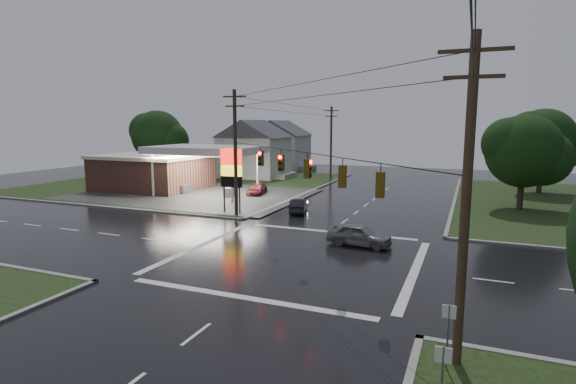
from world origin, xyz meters
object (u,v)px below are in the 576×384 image
at_px(car_north, 298,205).
at_px(car_pump, 257,189).
at_px(car_crossing, 359,235).
at_px(tree_ne_far, 544,140).
at_px(pylon_sign, 231,169).
at_px(house_near, 254,148).
at_px(gas_station, 160,169).
at_px(utility_pole_nw, 235,151).
at_px(tree_nw_behind, 159,136).
at_px(utility_pole_n, 331,142).
at_px(utility_pole_se, 466,200).
at_px(tree_ne_near, 525,151).
at_px(house_far, 280,144).

height_order(car_north, car_pump, car_north).
relative_size(car_north, car_crossing, 0.90).
distance_m(tree_ne_far, car_north, 30.96).
xyz_separation_m(pylon_sign, car_north, (5.55, 2.53, -3.37)).
relative_size(house_near, car_pump, 2.59).
height_order(car_crossing, car_pump, car_crossing).
relative_size(gas_station, car_north, 6.70).
bearing_deg(utility_pole_nw, tree_nw_behind, 139.90).
bearing_deg(utility_pole_n, pylon_sign, -92.08).
height_order(house_near, car_north, house_near).
bearing_deg(tree_ne_far, car_crossing, -115.49).
bearing_deg(gas_station, utility_pole_nw, -32.23).
bearing_deg(tree_ne_far, car_north, -136.51).
bearing_deg(tree_nw_behind, car_pump, -23.96).
xyz_separation_m(gas_station, house_near, (4.73, 16.30, 1.86)).
bearing_deg(tree_nw_behind, tree_ne_far, 4.49).
bearing_deg(pylon_sign, house_near, 112.28).
bearing_deg(car_crossing, pylon_sign, 69.27).
xyz_separation_m(utility_pole_se, car_pump, (-22.50, 30.23, -5.10)).
height_order(utility_pole_nw, house_near, utility_pole_nw).
height_order(house_near, car_crossing, house_near).
bearing_deg(tree_nw_behind, utility_pole_se, -42.34).
bearing_deg(utility_pole_se, car_crossing, 115.98).
bearing_deg(utility_pole_se, pylon_sign, 135.00).
distance_m(pylon_sign, car_north, 6.96).
xyz_separation_m(pylon_sign, utility_pole_nw, (1.00, -1.00, 1.71)).
bearing_deg(utility_pole_nw, gas_station, 147.77).
relative_size(tree_ne_near, car_north, 2.30).
height_order(car_north, car_crossing, car_crossing).
distance_m(utility_pole_nw, tree_ne_far, 36.20).
relative_size(tree_ne_near, car_pump, 2.11).
xyz_separation_m(tree_ne_near, car_north, (-19.09, -8.97, -4.92)).
bearing_deg(car_north, tree_ne_far, -151.94).
bearing_deg(pylon_sign, tree_ne_near, 25.01).
relative_size(gas_station, utility_pole_se, 2.38).
bearing_deg(gas_station, utility_pole_n, 48.53).
bearing_deg(utility_pole_nw, car_north, 37.81).
xyz_separation_m(gas_station, utility_pole_nw, (16.18, -10.20, 3.17)).
bearing_deg(tree_ne_near, utility_pole_se, -98.38).
height_order(tree_nw_behind, tree_ne_far, tree_nw_behind).
bearing_deg(tree_ne_near, gas_station, -176.70).
relative_size(pylon_sign, car_north, 1.53).
bearing_deg(pylon_sign, gas_station, 148.78).
relative_size(utility_pole_n, tree_ne_far, 1.07).
bearing_deg(car_pump, house_far, 96.64).
xyz_separation_m(utility_pole_nw, car_pump, (-3.50, 11.23, -5.10)).
height_order(utility_pole_se, house_near, utility_pole_se).
xyz_separation_m(house_far, car_pump, (8.95, -27.27, -3.79)).
relative_size(gas_station, house_far, 2.37).
relative_size(tree_nw_behind, car_crossing, 2.30).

